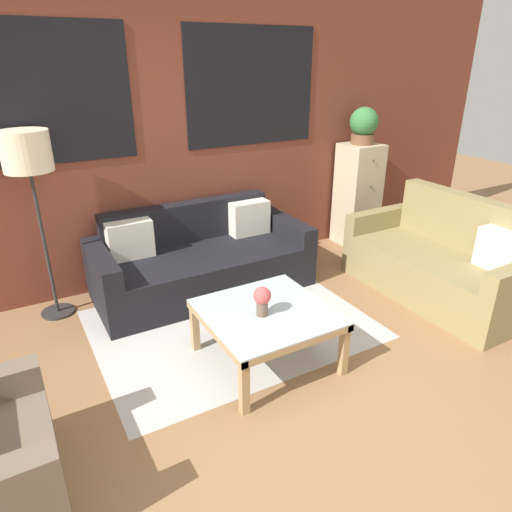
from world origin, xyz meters
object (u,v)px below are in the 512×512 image
(settee_vintage, at_px, (441,264))
(potted_plant, at_px, (364,125))
(drawer_cabinet, at_px, (357,195))
(flower_vase, at_px, (262,299))
(floor_lamp, at_px, (28,160))
(coffee_table, at_px, (266,319))
(couch_dark, at_px, (201,262))

(settee_vintage, relative_size, potted_plant, 4.23)
(drawer_cabinet, xyz_separation_m, flower_vase, (-2.20, -1.55, -0.04))
(floor_lamp, relative_size, flower_vase, 7.36)
(coffee_table, bearing_deg, flower_vase, -149.88)
(couch_dark, xyz_separation_m, flower_vase, (-0.11, -1.34, 0.27))
(settee_vintage, relative_size, flower_vase, 7.91)
(floor_lamp, xyz_separation_m, potted_plant, (3.39, 0.02, 0.03))
(settee_vintage, bearing_deg, potted_plant, 82.09)
(potted_plant, bearing_deg, coffee_table, -144.67)
(coffee_table, bearing_deg, floor_lamp, 129.63)
(settee_vintage, bearing_deg, flower_vase, -176.33)
(coffee_table, relative_size, flower_vase, 4.05)
(settee_vintage, xyz_separation_m, floor_lamp, (-3.19, 1.40, 1.04))
(potted_plant, bearing_deg, flower_vase, -144.79)
(settee_vintage, distance_m, drawer_cabinet, 1.46)
(floor_lamp, distance_m, flower_vase, 2.10)
(couch_dark, bearing_deg, flower_vase, -94.81)
(flower_vase, bearing_deg, floor_lamp, 127.79)
(coffee_table, distance_m, floor_lamp, 2.18)
(settee_vintage, distance_m, potted_plant, 1.79)
(settee_vintage, distance_m, flower_vase, 2.02)
(settee_vintage, relative_size, floor_lamp, 1.07)
(floor_lamp, relative_size, potted_plant, 3.94)
(settee_vintage, xyz_separation_m, flower_vase, (-2.00, -0.13, 0.24))
(settee_vintage, height_order, flower_vase, settee_vintage)
(couch_dark, bearing_deg, floor_lamp, 171.72)
(coffee_table, distance_m, potted_plant, 2.82)
(drawer_cabinet, bearing_deg, flower_vase, -144.79)
(potted_plant, relative_size, flower_vase, 1.87)
(coffee_table, bearing_deg, couch_dark, 87.46)
(flower_vase, bearing_deg, drawer_cabinet, 35.21)
(couch_dark, height_order, coffee_table, couch_dark)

